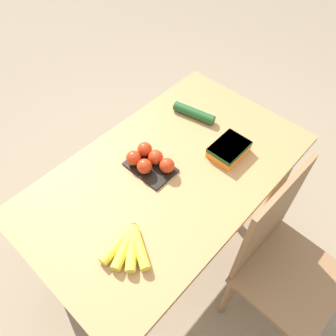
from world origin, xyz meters
The scene contains 7 objects.
ground_plane centered at (0.00, 0.00, 0.00)m, with size 12.00×12.00×0.00m, color gray.
dining_table centered at (0.00, 0.00, 0.65)m, with size 1.26×0.75×0.77m.
chair centered at (-0.11, 0.56, 0.51)m, with size 0.43×0.41×0.98m.
banana_bunch centered at (0.35, 0.13, 0.79)m, with size 0.19×0.18×0.04m.
tomato_pack centered at (0.03, -0.08, 0.81)m, with size 0.14×0.21×0.07m.
carrot_bag centered at (-0.26, 0.13, 0.80)m, with size 0.17×0.13×0.05m.
cucumber_near centered at (-0.34, -0.14, 0.79)m, with size 0.09×0.22×0.05m.
Camera 1 is at (0.62, 0.58, 1.89)m, focal length 35.00 mm.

